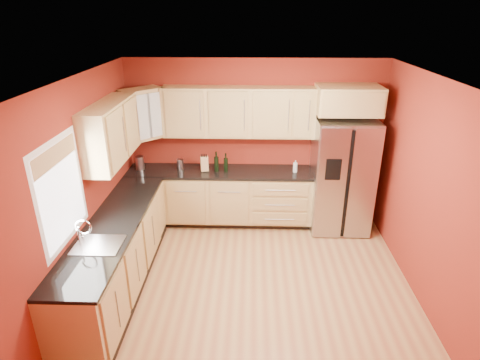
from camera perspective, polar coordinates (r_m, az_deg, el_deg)
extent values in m
plane|color=#9E623D|center=(5.28, 1.94, -15.06)|extent=(4.00, 4.00, 0.00)
plane|color=white|center=(4.20, 2.43, 14.00)|extent=(4.00, 4.00, 0.00)
cube|color=maroon|center=(6.45, 2.09, 5.45)|extent=(4.00, 0.04, 2.60)
cube|color=maroon|center=(2.92, 2.32, -19.42)|extent=(4.00, 0.04, 2.60)
cube|color=maroon|center=(4.99, -21.48, -1.77)|extent=(0.04, 4.00, 2.60)
cube|color=maroon|center=(5.03, 25.63, -2.32)|extent=(0.04, 4.00, 2.60)
cube|color=tan|center=(6.51, -2.86, -2.55)|extent=(2.90, 0.60, 0.88)
cube|color=tan|center=(5.29, -17.06, -10.33)|extent=(0.60, 2.80, 0.88)
cube|color=black|center=(6.32, -2.95, 1.17)|extent=(2.90, 0.62, 0.04)
cube|color=black|center=(5.05, -17.57, -5.97)|extent=(0.62, 2.80, 0.04)
cube|color=tan|center=(6.15, -0.19, 9.66)|extent=(2.30, 0.33, 0.75)
cube|color=tan|center=(5.39, -17.84, 6.53)|extent=(0.33, 1.35, 0.75)
cube|color=tan|center=(6.21, -13.63, 9.12)|extent=(0.67, 0.67, 0.75)
cube|color=tan|center=(6.13, 15.17, 10.96)|extent=(0.92, 0.60, 0.40)
cube|color=#ABABAF|center=(6.40, 14.23, 0.64)|extent=(0.90, 0.75, 1.78)
cube|color=white|center=(4.47, -24.05, -1.57)|extent=(0.03, 0.90, 1.00)
cylinder|color=#ABABAF|center=(6.52, -14.06, 2.39)|extent=(0.15, 0.15, 0.22)
cylinder|color=#ABABAF|center=(6.40, -8.48, 2.24)|extent=(0.13, 0.13, 0.17)
cube|color=tan|center=(6.29, -5.08, 2.32)|extent=(0.13, 0.13, 0.23)
cylinder|color=silver|center=(6.27, 7.86, 1.95)|extent=(0.07, 0.07, 0.19)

